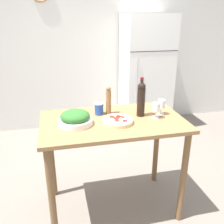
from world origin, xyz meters
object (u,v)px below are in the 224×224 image
refrigerator (146,74)px  wine_bottle (141,98)px  salad_bowl (75,118)px  wine_glass_far (161,104)px  pepper_mill (108,101)px  homemade_pizza (118,121)px  salt_canister (99,109)px  wine_glass_near (156,108)px

refrigerator → wine_bottle: bearing=-111.7°
refrigerator → salad_bowl: bearing=-125.6°
wine_glass_far → pepper_mill: bearing=164.8°
wine_glass_far → wine_bottle: bearing=176.5°
wine_bottle → homemade_pizza: (-0.24, -0.11, -0.15)m
wine_glass_far → pepper_mill: pepper_mill is taller
refrigerator → homemade_pizza: bearing=-116.9°
pepper_mill → homemade_pizza: pepper_mill is taller
refrigerator → salt_canister: size_ratio=16.18×
wine_glass_far → homemade_pizza: 0.45m
wine_glass_far → salad_bowl: wine_glass_far is taller
pepper_mill → salad_bowl: 0.37m
salad_bowl → salt_canister: size_ratio=2.56×
wine_glass_far → salad_bowl: bearing=-176.3°
wine_glass_near → salt_canister: size_ratio=1.26×
homemade_pizza → refrigerator: bearing=63.1°
wine_bottle → salt_canister: bearing=162.1°
refrigerator → wine_bottle: 1.87m
salt_canister → pepper_mill: bearing=-1.3°
wine_bottle → salt_canister: size_ratio=3.15×
wine_glass_near → wine_glass_far: size_ratio=1.00×
wine_bottle → wine_glass_near: size_ratio=2.50×
refrigerator → salad_bowl: refrigerator is taller
refrigerator → wine_glass_near: size_ratio=12.87×
refrigerator → salad_bowl: 2.20m
wine_glass_far → salad_bowl: 0.79m
salad_bowl → salt_canister: 0.29m
refrigerator → salt_canister: refrigerator is taller
wine_bottle → salt_canister: (-0.36, 0.12, -0.11)m
refrigerator → homemade_pizza: refrigerator is taller
wine_bottle → wine_glass_far: (0.19, -0.01, -0.07)m
pepper_mill → salt_canister: bearing=178.7°
wine_bottle → salad_bowl: size_ratio=1.23×
wine_bottle → homemade_pizza: size_ratio=1.32×
salad_bowl → wine_glass_near: bearing=-1.7°
wine_glass_far → salt_canister: size_ratio=1.26×
wine_bottle → salt_canister: wine_bottle is taller
wine_glass_near → pepper_mill: (-0.38, 0.20, 0.03)m
wine_bottle → homemade_pizza: wine_bottle is taller
refrigerator → homemade_pizza: size_ratio=6.80×
refrigerator → wine_bottle: refrigerator is taller
wine_glass_far → salad_bowl: size_ratio=0.49×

